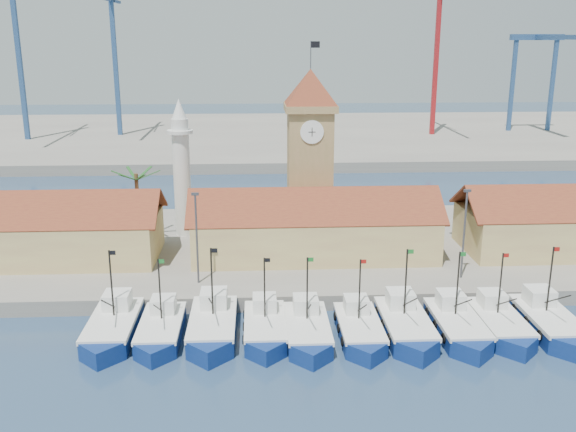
{
  "coord_description": "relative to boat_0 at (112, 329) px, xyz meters",
  "views": [
    {
      "loc": [
        -6.33,
        -46.85,
        24.66
      ],
      "look_at": [
        -2.94,
        18.0,
        6.44
      ],
      "focal_mm": 40.0,
      "sensor_mm": 36.0,
      "label": 1
    }
  ],
  "objects": [
    {
      "name": "boat_2",
      "position": [
        8.44,
        -0.21,
        0.01
      ],
      "size": [
        3.91,
        10.7,
        8.1
      ],
      "color": "navy",
      "rests_on": "ground"
    },
    {
      "name": "boat_5",
      "position": [
        20.87,
        -1.28,
        -0.08
      ],
      "size": [
        3.49,
        9.57,
        7.24
      ],
      "color": "navy",
      "rests_on": "ground"
    },
    {
      "name": "lamp_posts",
      "position": [
        19.07,
        8.67,
        5.65
      ],
      "size": [
        80.7,
        0.25,
        9.03
      ],
      "color": "#3F3F44",
      "rests_on": "quay"
    },
    {
      "name": "boat_1",
      "position": [
        4.1,
        -0.45,
        -0.07
      ],
      "size": [
        3.51,
        9.61,
        7.27
      ],
      "color": "navy",
      "rests_on": "ground"
    },
    {
      "name": "terminal",
      "position": [
        18.57,
        106.67,
        0.18
      ],
      "size": [
        240.0,
        80.0,
        2.0
      ],
      "primitive_type": "cube",
      "color": "gray",
      "rests_on": "ground"
    },
    {
      "name": "palm_tree",
      "position": [
        -1.43,
        22.67,
        5.42
      ],
      "size": [
        5.6,
        5.03,
        8.39
      ],
      "color": "brown",
      "rests_on": "quay"
    },
    {
      "name": "boat_4",
      "position": [
        16.45,
        -1.25,
        -0.05
      ],
      "size": [
        3.61,
        9.9,
        7.49
      ],
      "color": "navy",
      "rests_on": "ground"
    },
    {
      "name": "boat_3",
      "position": [
        12.89,
        -0.56,
        -0.07
      ],
      "size": [
        3.5,
        9.59,
        7.26
      ],
      "color": "navy",
      "rests_on": "ground"
    },
    {
      "name": "boat_6",
      "position": [
        24.87,
        -0.95,
        -0.0
      ],
      "size": [
        3.84,
        10.51,
        7.95
      ],
      "color": "navy",
      "rests_on": "ground"
    },
    {
      "name": "quay",
      "position": [
        18.57,
        20.67,
        -0.07
      ],
      "size": [
        140.0,
        32.0,
        1.5
      ],
      "primitive_type": "cube",
      "color": "gray",
      "rests_on": "ground"
    },
    {
      "name": "boat_8",
      "position": [
        33.08,
        -0.89,
        -0.06
      ],
      "size": [
        3.58,
        9.82,
        7.43
      ],
      "color": "navy",
      "rests_on": "ground"
    },
    {
      "name": "boat_7",
      "position": [
        29.29,
        -1.11,
        -0.03
      ],
      "size": [
        3.71,
        10.16,
        7.69
      ],
      "color": "navy",
      "rests_on": "ground"
    },
    {
      "name": "hall_left",
      "position": [
        -13.43,
        16.67,
        3.16
      ],
      "size": [
        31.2,
        10.13,
        7.61
      ],
      "color": "#D1C173",
      "rests_on": "quay"
    },
    {
      "name": "minaret",
      "position": [
        3.57,
        24.67,
        8.9
      ],
      "size": [
        3.0,
        3.0,
        16.3
      ],
      "color": "silver",
      "rests_on": "quay"
    },
    {
      "name": "ground",
      "position": [
        18.57,
        -3.33,
        -0.82
      ],
      "size": [
        400.0,
        400.0,
        0.0
      ],
      "primitive_type": "plane",
      "color": "navy",
      "rests_on": "ground"
    },
    {
      "name": "crane_red_right",
      "position": [
        54.83,
        100.39,
        23.8
      ],
      "size": [
        1.0,
        31.57,
        40.93
      ],
      "color": "maroon",
      "rests_on": "terminal"
    },
    {
      "name": "boat_0",
      "position": [
        0.0,
        0.0,
        0.0
      ],
      "size": [
        3.85,
        10.54,
        7.97
      ],
      "color": "navy",
      "rests_on": "ground"
    },
    {
      "name": "boat_9",
      "position": [
        37.38,
        -0.97,
        -0.0
      ],
      "size": [
        3.83,
        10.5,
        7.95
      ],
      "color": "navy",
      "rests_on": "ground"
    },
    {
      "name": "gantry",
      "position": [
        80.57,
        103.32,
        19.22
      ],
      "size": [
        13.0,
        22.0,
        23.2
      ],
      "color": "navy",
      "rests_on": "terminal"
    },
    {
      "name": "crane_blue_far",
      "position": [
        -39.63,
        96.64,
        25.33
      ],
      "size": [
        1.0,
        36.92,
        42.89
      ],
      "color": "navy",
      "rests_on": "terminal"
    },
    {
      "name": "crane_blue_near",
      "position": [
        -19.9,
        103.16,
        22.58
      ],
      "size": [
        1.0,
        32.65,
        38.57
      ],
      "color": "navy",
      "rests_on": "terminal"
    },
    {
      "name": "hall_center",
      "position": [
        18.57,
        16.67,
        3.16
      ],
      "size": [
        27.04,
        10.13,
        7.61
      ],
      "color": "#D1C173",
      "rests_on": "quay"
    },
    {
      "name": "clock_tower",
      "position": [
        18.57,
        22.66,
        11.14
      ],
      "size": [
        5.8,
        5.8,
        22.7
      ],
      "color": "#A78456",
      "rests_on": "quay"
    }
  ]
}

